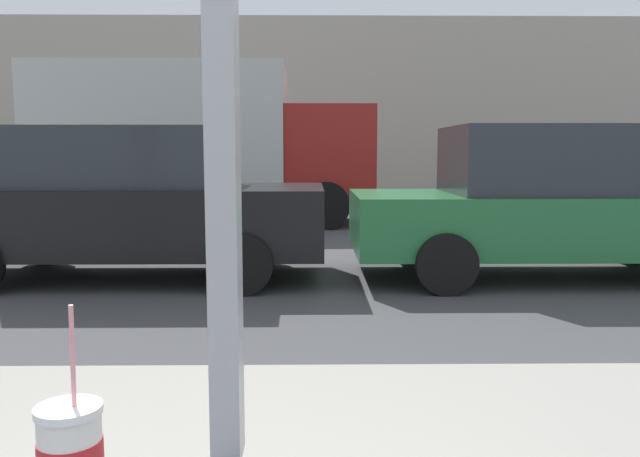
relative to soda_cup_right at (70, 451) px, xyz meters
name	(u,v)px	position (x,y,z in m)	size (l,w,h in m)	color
ground_plane	(301,256)	(0.22, 8.06, -1.02)	(60.00, 60.00, 0.00)	#424244
building_facade_far	(307,109)	(0.22, 20.71, 1.85)	(28.00, 1.20, 5.74)	#A89E8E
soda_cup_right	(70,451)	(0.00, 0.00, 0.00)	(0.10, 0.10, 0.30)	silver
parked_car_black	(129,203)	(-1.73, 6.48, -0.14)	(4.44, 1.99, 1.73)	black
parked_car_green	(555,202)	(3.19, 6.48, -0.14)	(4.67, 2.04, 1.75)	#236B38
box_truck	(197,140)	(-1.93, 12.22, 0.68)	(6.67, 2.44, 3.16)	beige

